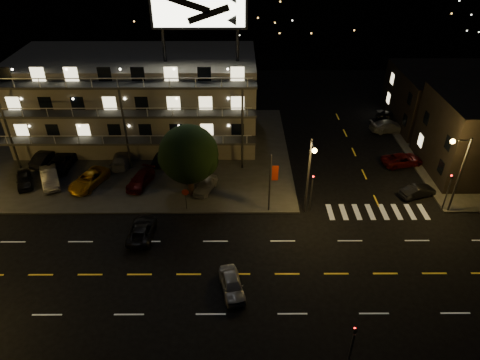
{
  "coord_description": "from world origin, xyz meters",
  "views": [
    {
      "loc": [
        2.04,
        -24.78,
        25.45
      ],
      "look_at": [
        2.21,
        8.0,
        3.9
      ],
      "focal_mm": 32.0,
      "sensor_mm": 36.0,
      "label": 1
    }
  ],
  "objects_px": {
    "lot_car_2": "(89,180)",
    "road_car_west": "(142,230)",
    "side_car_0": "(418,191)",
    "lot_car_4": "(205,185)",
    "lot_car_7": "(122,158)",
    "tree": "(188,156)",
    "road_car_east": "(232,284)"
  },
  "relations": [
    {
      "from": "lot_car_2",
      "to": "road_car_west",
      "type": "bearing_deg",
      "value": -27.32
    },
    {
      "from": "side_car_0",
      "to": "road_car_west",
      "type": "distance_m",
      "value": 27.64
    },
    {
      "from": "side_car_0",
      "to": "tree",
      "type": "bearing_deg",
      "value": 69.46
    },
    {
      "from": "road_car_west",
      "to": "lot_car_4",
      "type": "bearing_deg",
      "value": -126.0
    },
    {
      "from": "tree",
      "to": "road_car_west",
      "type": "distance_m",
      "value": 8.44
    },
    {
      "from": "tree",
      "to": "side_car_0",
      "type": "relative_size",
      "value": 2.05
    },
    {
      "from": "lot_car_2",
      "to": "side_car_0",
      "type": "height_order",
      "value": "lot_car_2"
    },
    {
      "from": "side_car_0",
      "to": "lot_car_2",
      "type": "bearing_deg",
      "value": 66.96
    },
    {
      "from": "lot_car_4",
      "to": "road_car_west",
      "type": "xyz_separation_m",
      "value": [
        -5.28,
        -6.98,
        -0.14
      ]
    },
    {
      "from": "side_car_0",
      "to": "road_car_east",
      "type": "xyz_separation_m",
      "value": [
        -18.81,
        -12.57,
        0.06
      ]
    },
    {
      "from": "lot_car_4",
      "to": "road_car_west",
      "type": "bearing_deg",
      "value": -106.53
    },
    {
      "from": "tree",
      "to": "lot_car_2",
      "type": "bearing_deg",
      "value": 171.41
    },
    {
      "from": "lot_car_4",
      "to": "lot_car_7",
      "type": "height_order",
      "value": "lot_car_7"
    },
    {
      "from": "tree",
      "to": "lot_car_4",
      "type": "xyz_separation_m",
      "value": [
        1.45,
        0.63,
        -3.89
      ]
    },
    {
      "from": "lot_car_7",
      "to": "tree",
      "type": "bearing_deg",
      "value": 141.17
    },
    {
      "from": "lot_car_7",
      "to": "road_car_east",
      "type": "height_order",
      "value": "lot_car_7"
    },
    {
      "from": "lot_car_2",
      "to": "lot_car_4",
      "type": "height_order",
      "value": "lot_car_2"
    },
    {
      "from": "tree",
      "to": "lot_car_7",
      "type": "relative_size",
      "value": 1.57
    },
    {
      "from": "lot_car_7",
      "to": "side_car_0",
      "type": "bearing_deg",
      "value": 165.43
    },
    {
      "from": "tree",
      "to": "lot_car_4",
      "type": "height_order",
      "value": "tree"
    },
    {
      "from": "tree",
      "to": "lot_car_2",
      "type": "relative_size",
      "value": 1.54
    },
    {
      "from": "lot_car_7",
      "to": "road_car_west",
      "type": "xyz_separation_m",
      "value": [
        4.59,
        -12.39,
        -0.21
      ]
    },
    {
      "from": "lot_car_2",
      "to": "road_car_east",
      "type": "distance_m",
      "value": 21.03
    },
    {
      "from": "tree",
      "to": "road_car_west",
      "type": "bearing_deg",
      "value": -121.11
    },
    {
      "from": "side_car_0",
      "to": "road_car_west",
      "type": "bearing_deg",
      "value": 82.86
    },
    {
      "from": "tree",
      "to": "road_car_east",
      "type": "xyz_separation_m",
      "value": [
        4.33,
        -12.89,
        -4.0
      ]
    },
    {
      "from": "lot_car_2",
      "to": "road_car_west",
      "type": "distance_m",
      "value": 10.64
    },
    {
      "from": "tree",
      "to": "road_car_east",
      "type": "distance_m",
      "value": 14.18
    },
    {
      "from": "lot_car_4",
      "to": "side_car_0",
      "type": "relative_size",
      "value": 0.99
    },
    {
      "from": "lot_car_2",
      "to": "side_car_0",
      "type": "bearing_deg",
      "value": 18.06
    },
    {
      "from": "tree",
      "to": "side_car_0",
      "type": "distance_m",
      "value": 23.5
    },
    {
      "from": "tree",
      "to": "lot_car_2",
      "type": "height_order",
      "value": "tree"
    }
  ]
}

